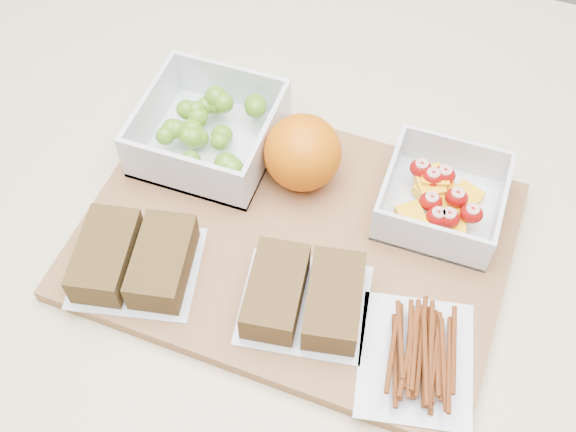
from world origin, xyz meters
name	(u,v)px	position (x,y,z in m)	size (l,w,h in m)	color
counter	(293,384)	(0.00, 0.00, 0.45)	(1.20, 0.90, 0.90)	beige
cutting_board	(294,240)	(0.01, -0.03, 0.91)	(0.42, 0.30, 0.02)	#8C5F3A
grape_container	(210,130)	(-0.12, 0.06, 0.94)	(0.14, 0.14, 0.06)	silver
fruit_container	(441,199)	(0.14, 0.05, 0.94)	(0.12, 0.12, 0.05)	silver
orange	(303,153)	(-0.01, 0.05, 0.96)	(0.08, 0.08, 0.08)	#DA6405
sandwich_bag_left	(134,259)	(-0.13, -0.11, 0.93)	(0.14, 0.13, 0.04)	silver
sandwich_bag_center	(305,296)	(0.04, -0.10, 0.93)	(0.13, 0.12, 0.04)	silver
pretzel_bag	(418,353)	(0.15, -0.11, 0.93)	(0.12, 0.14, 0.03)	silver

